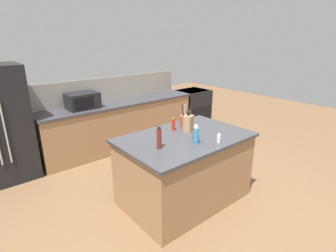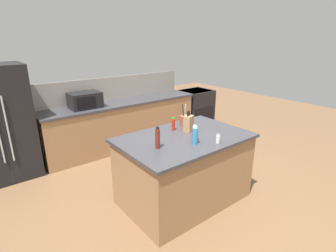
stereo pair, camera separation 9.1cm
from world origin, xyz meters
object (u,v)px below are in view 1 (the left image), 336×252
(dish_soap_bottle, at_px, (196,135))
(vinegar_bottle, at_px, (159,138))
(honey_jar, at_px, (184,119))
(knife_block, at_px, (189,123))
(pepper_grinder, at_px, (195,133))
(range_oven, at_px, (192,108))
(hot_sauce_bottle, at_px, (173,124))
(utensil_crock, at_px, (184,120))
(microwave, at_px, (83,101))
(salt_shaker, at_px, (219,138))

(dish_soap_bottle, xyz_separation_m, vinegar_bottle, (-0.43, 0.18, 0.02))
(honey_jar, bearing_deg, knife_block, -122.03)
(knife_block, height_order, pepper_grinder, knife_block)
(range_oven, xyz_separation_m, vinegar_bottle, (-2.83, -2.28, 0.60))
(range_oven, height_order, pepper_grinder, pepper_grinder)
(range_oven, height_order, hot_sauce_bottle, hot_sauce_bottle)
(pepper_grinder, relative_size, honey_jar, 1.53)
(utensil_crock, bearing_deg, hot_sauce_bottle, -168.43)
(microwave, height_order, knife_block, knife_block)
(vinegar_bottle, relative_size, honey_jar, 1.98)
(pepper_grinder, height_order, hot_sauce_bottle, pepper_grinder)
(pepper_grinder, height_order, vinegar_bottle, vinegar_bottle)
(utensil_crock, bearing_deg, honey_jar, 46.36)
(knife_block, bearing_deg, utensil_crock, 43.38)
(vinegar_bottle, height_order, honey_jar, vinegar_bottle)
(microwave, xyz_separation_m, salt_shaker, (0.62, -2.61, -0.09))
(knife_block, xyz_separation_m, vinegar_bottle, (-0.67, -0.20, 0.01))
(utensil_crock, height_order, honey_jar, utensil_crock)
(knife_block, bearing_deg, hot_sauce_bottle, 110.30)
(range_oven, bearing_deg, vinegar_bottle, -141.11)
(knife_block, bearing_deg, dish_soap_bottle, -142.56)
(range_oven, distance_m, utensil_crock, 2.83)
(knife_block, height_order, salt_shaker, knife_block)
(pepper_grinder, bearing_deg, microwave, 100.65)
(knife_block, relative_size, hot_sauce_bottle, 1.62)
(range_oven, distance_m, vinegar_bottle, 3.68)
(vinegar_bottle, bearing_deg, knife_block, 17.00)
(salt_shaker, bearing_deg, dish_soap_bottle, 147.49)
(honey_jar, bearing_deg, utensil_crock, -133.64)
(hot_sauce_bottle, height_order, honey_jar, hot_sauce_bottle)
(pepper_grinder, bearing_deg, salt_shaker, -53.51)
(dish_soap_bottle, relative_size, hot_sauce_bottle, 1.27)
(hot_sauce_bottle, distance_m, vinegar_bottle, 0.65)
(range_oven, bearing_deg, hot_sauce_bottle, -140.15)
(pepper_grinder, distance_m, salt_shaker, 0.29)
(pepper_grinder, relative_size, dish_soap_bottle, 0.89)
(range_oven, xyz_separation_m, pepper_grinder, (-2.34, -2.38, 0.57))
(hot_sauce_bottle, xyz_separation_m, honey_jar, (0.32, 0.13, -0.02))
(honey_jar, bearing_deg, range_oven, 42.11)
(pepper_grinder, bearing_deg, utensil_crock, 60.94)
(dish_soap_bottle, distance_m, salt_shaker, 0.29)
(utensil_crock, xyz_separation_m, vinegar_bottle, (-0.78, -0.42, 0.04))
(pepper_grinder, xyz_separation_m, salt_shaker, (0.17, -0.23, -0.04))
(microwave, xyz_separation_m, knife_block, (0.63, -2.08, -0.03))
(utensil_crock, distance_m, hot_sauce_bottle, 0.25)
(utensil_crock, distance_m, dish_soap_bottle, 0.69)
(range_oven, height_order, salt_shaker, salt_shaker)
(pepper_grinder, bearing_deg, dish_soap_bottle, -129.49)
(knife_block, xyz_separation_m, hot_sauce_bottle, (-0.14, 0.16, -0.03))
(utensil_crock, relative_size, pepper_grinder, 1.58)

